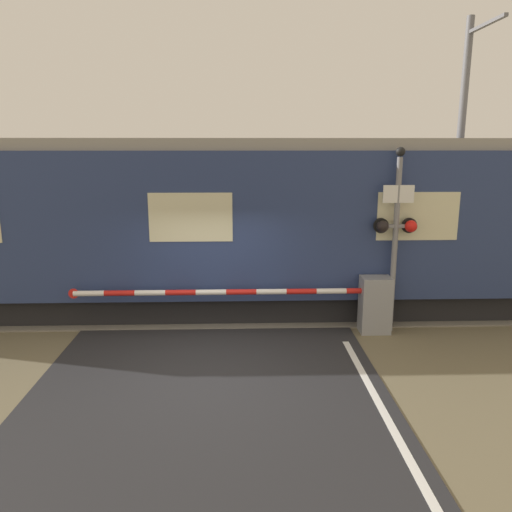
% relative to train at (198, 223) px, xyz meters
% --- Properties ---
extents(ground_plane, '(80.00, 80.00, 0.00)m').
position_rel_train_xyz_m(ground_plane, '(0.47, -3.37, -1.98)').
color(ground_plane, '#6B6047').
extents(track_bed, '(36.00, 3.20, 0.13)m').
position_rel_train_xyz_m(track_bed, '(0.47, 0.00, -1.96)').
color(track_bed, slate).
rests_on(track_bed, ground_plane).
extents(train, '(16.52, 3.12, 3.88)m').
position_rel_train_xyz_m(train, '(0.00, 0.00, 0.00)').
color(train, black).
rests_on(train, ground_plane).
extents(crossing_barrier, '(6.43, 0.44, 1.16)m').
position_rel_train_xyz_m(crossing_barrier, '(3.12, -1.81, -1.35)').
color(crossing_barrier, gray).
rests_on(crossing_barrier, ground_plane).
extents(signal_post, '(0.87, 0.26, 3.71)m').
position_rel_train_xyz_m(signal_post, '(4.05, -1.75, 0.13)').
color(signal_post, gray).
rests_on(signal_post, ground_plane).
extents(catenary_pole, '(0.20, 1.90, 6.95)m').
position_rel_train_xyz_m(catenary_pole, '(6.88, 2.07, 1.64)').
color(catenary_pole, slate).
rests_on(catenary_pole, ground_plane).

